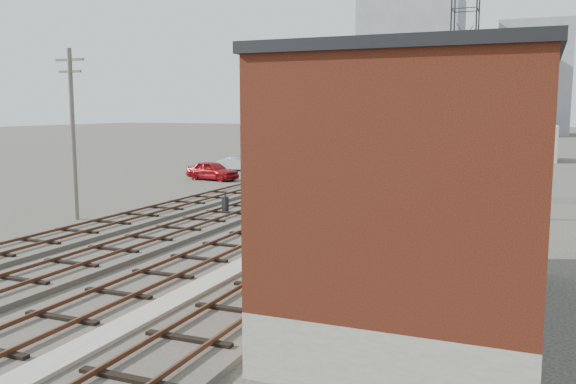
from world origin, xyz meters
The scene contains 23 objects.
ground centered at (0.00, 60.00, 0.00)m, with size 320.00×320.00×0.00m, color #282621.
track_right centered at (2.50, 39.00, 0.11)m, with size 3.20×90.00×0.39m.
track_mid_right centered at (-1.50, 39.00, 0.11)m, with size 3.20×90.00×0.39m.
track_mid_left centered at (-5.50, 39.00, 0.11)m, with size 3.20×90.00×0.39m.
track_left centered at (-9.50, 39.00, 0.11)m, with size 3.20×90.00×0.39m.
platform_curb centered at (0.50, 14.00, 0.13)m, with size 0.90×28.00×0.26m, color gray.
brick_building centered at (7.50, 12.00, 3.63)m, with size 6.54×12.20×7.22m.
lattice_tower centered at (5.50, 35.00, 7.50)m, with size 1.60×1.60×15.00m.
utility_pole_left_a centered at (-12.50, 20.00, 4.80)m, with size 1.80×0.24×9.00m.
utility_pole_left_b centered at (-12.50, 45.00, 4.80)m, with size 1.80×0.24×9.00m.
utility_pole_left_c centered at (-12.50, 70.00, 4.80)m, with size 1.80×0.24×9.00m.
utility_pole_right_a centered at (6.50, 28.00, 4.80)m, with size 1.80×0.24×9.00m.
utility_pole_right_b centered at (6.50, 58.00, 4.80)m, with size 1.80×0.24×9.00m.
apartment_left centered at (-18.00, 135.00, 15.00)m, with size 22.00×14.00×30.00m, color gray.
apartment_right centered at (8.00, 150.00, 13.00)m, with size 16.00×12.00×26.00m, color gray.
shed_left centered at (-16.00, 60.00, 1.60)m, with size 8.00×5.00×3.20m, color gray.
shed_right centered at (9.00, 70.00, 2.00)m, with size 6.00×6.00×4.00m, color gray.
signal_mast centered at (3.70, 12.18, 2.46)m, with size 0.40×0.41×4.16m.
switch_stand centered at (-5.84, 24.33, 0.57)m, with size 0.32×0.32×1.20m.
site_trailer centered at (-3.41, 49.19, 1.37)m, with size 6.90×4.05×2.72m.
car_red centered at (-14.89, 38.86, 0.79)m, with size 1.86×4.63×1.58m, color maroon.
car_silver centered at (-16.62, 46.74, 0.63)m, with size 1.33×3.82×1.26m, color #B2B5BA.
car_grey centered at (-12.74, 53.92, 0.60)m, with size 1.68×4.13×1.20m, color slate.
Camera 1 is at (10.28, -5.33, 5.85)m, focal length 38.00 mm.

